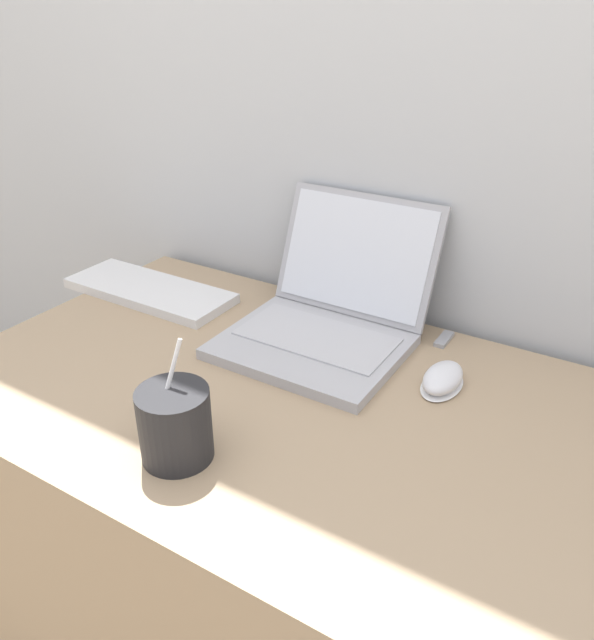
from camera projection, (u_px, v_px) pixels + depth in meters
The scene contains 7 objects.
wall_back at pixel (423, 30), 1.04m from camera, with size 7.00×0.04×2.50m.
desk at pixel (302, 560), 1.16m from camera, with size 1.21×0.68×0.73m.
laptop at pixel (328, 313), 1.15m from camera, with size 0.32×0.35×0.24m.
drink_cup at pixel (175, 423), 0.85m from camera, with size 0.10×0.10×0.17m.
computer_mouse at pixel (443, 379), 1.02m from camera, with size 0.06×0.11×0.03m.
external_keyboard at pixel (150, 290), 1.33m from camera, with size 0.37×0.14×0.02m.
usb_stick at pixel (444, 339), 1.16m from camera, with size 0.02×0.06×0.01m.
Camera 1 is at (0.42, -0.36, 1.30)m, focal length 35.00 mm.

